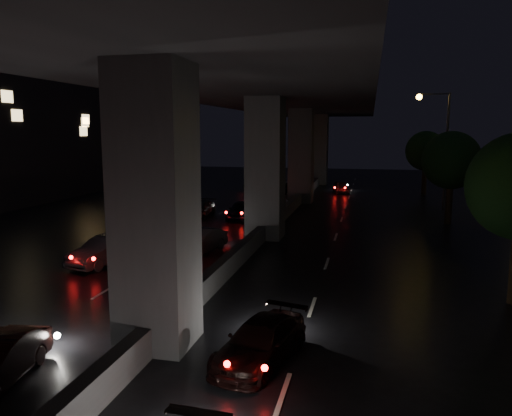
% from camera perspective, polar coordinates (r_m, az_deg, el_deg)
% --- Properties ---
extents(ground, '(120.00, 120.00, 0.00)m').
position_cam_1_polar(ground, '(24.31, -1.38, -5.79)').
color(ground, black).
rests_on(ground, ground).
extents(viaduct, '(12.00, 80.00, 10.50)m').
position_cam_1_polar(viaduct, '(28.49, 1.10, 13.26)').
color(viaduct, '#363639').
rests_on(viaduct, ground).
extents(median_barrier, '(0.45, 70.00, 0.85)m').
position_cam_1_polar(median_barrier, '(28.97, 1.06, -2.55)').
color(median_barrier, '#363639').
rests_on(median_barrier, ground).
extents(tree_c, '(3.80, 3.80, 6.12)m').
position_cam_1_polar(tree_c, '(35.24, 21.42, 5.06)').
color(tree_c, black).
rests_on(tree_c, ground).
extents(tree_d, '(3.80, 3.80, 6.12)m').
position_cam_1_polar(tree_d, '(51.10, 18.82, 6.17)').
color(tree_d, black).
rests_on(tree_d, ground).
extents(streetlight_far, '(2.52, 0.44, 9.00)m').
position_cam_1_polar(streetlight_far, '(41.13, 20.27, 7.61)').
color(streetlight_far, '#2D2D33').
rests_on(streetlight_far, ground).
extents(car_3, '(2.38, 4.03, 1.09)m').
position_cam_1_polar(car_3, '(13.79, 0.53, -15.05)').
color(car_3, black).
rests_on(car_3, ground).
extents(car_4, '(2.24, 4.10, 1.28)m').
position_cam_1_polar(car_4, '(24.20, -16.82, -4.68)').
color(car_4, black).
rests_on(car_4, ground).
extents(car_5, '(2.00, 3.81, 1.20)m').
position_cam_1_polar(car_5, '(25.46, -6.41, -3.79)').
color(car_5, '#242527').
rests_on(car_5, ground).
extents(car_6, '(2.14, 3.72, 1.19)m').
position_cam_1_polar(car_6, '(33.86, -8.20, -0.69)').
color(car_6, black).
rests_on(car_6, ground).
extents(car_7, '(1.55, 3.80, 1.10)m').
position_cam_1_polar(car_7, '(36.32, -6.45, -0.08)').
color(car_7, black).
rests_on(car_7, ground).
extents(car_8, '(1.54, 3.78, 1.28)m').
position_cam_1_polar(car_8, '(34.86, -1.71, -0.25)').
color(car_8, black).
rests_on(car_8, ground).
extents(car_9, '(1.80, 4.15, 1.33)m').
position_cam_1_polar(car_9, '(42.60, 1.37, 1.43)').
color(car_9, '#5B584F').
rests_on(car_9, ground).
extents(car_10, '(1.96, 3.90, 1.06)m').
position_cam_1_polar(car_10, '(49.40, 2.75, 2.29)').
color(car_10, black).
rests_on(car_10, ground).
extents(car_11, '(2.66, 4.57, 1.20)m').
position_cam_1_polar(car_11, '(51.92, -0.21, 2.69)').
color(car_11, black).
rests_on(car_11, ground).
extents(car_12, '(2.09, 3.67, 1.18)m').
position_cam_1_polar(car_12, '(50.55, 9.69, 2.39)').
color(car_12, slate).
rests_on(car_12, ground).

